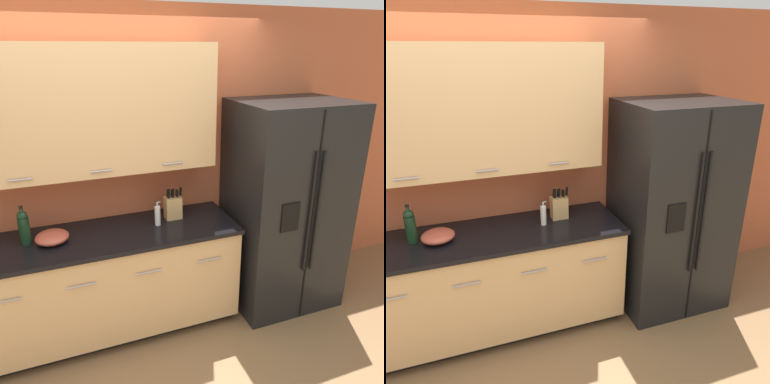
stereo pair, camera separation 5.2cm
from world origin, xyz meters
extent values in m
cube|color=#BC5B38|center=(0.00, 1.14, 1.30)|extent=(10.00, 0.05, 2.60)
cube|color=tan|center=(-0.18, 0.96, 1.84)|extent=(1.83, 0.32, 0.94)
cylinder|color=#99999E|center=(-0.73, 0.78, 1.43)|extent=(0.16, 0.01, 0.01)
cylinder|color=#99999E|center=(-0.18, 0.78, 1.43)|extent=(0.16, 0.01, 0.01)
cylinder|color=#99999E|center=(0.37, 0.78, 1.43)|extent=(0.16, 0.01, 0.01)
cube|color=black|center=(-0.18, 0.84, 0.04)|extent=(2.01, 0.54, 0.09)
cube|color=tan|center=(-0.18, 0.80, 0.49)|extent=(2.05, 0.62, 0.79)
cube|color=black|center=(-0.18, 0.78, 0.90)|extent=(2.07, 0.64, 0.03)
cylinder|color=#99999E|center=(-0.91, 0.47, 0.71)|extent=(0.20, 0.01, 0.01)
cylinder|color=#99999E|center=(-0.42, 0.47, 0.71)|extent=(0.20, 0.01, 0.01)
cylinder|color=#99999E|center=(0.07, 0.47, 0.71)|extent=(0.20, 0.01, 0.01)
cylinder|color=#99999E|center=(0.56, 0.47, 0.71)|extent=(0.20, 0.01, 0.01)
cube|color=black|center=(1.40, 0.73, 0.94)|extent=(0.95, 0.76, 1.88)
cube|color=black|center=(1.40, 0.34, 0.94)|extent=(0.01, 0.01, 1.84)
cylinder|color=black|center=(1.36, 0.33, 1.03)|extent=(0.02, 0.02, 1.03)
cylinder|color=black|center=(1.43, 0.33, 1.03)|extent=(0.02, 0.02, 1.03)
cube|color=black|center=(1.18, 0.34, 1.03)|extent=(0.16, 0.01, 0.24)
cube|color=tan|center=(0.39, 0.88, 1.01)|extent=(0.14, 0.10, 0.19)
cylinder|color=black|center=(0.36, 0.90, 1.14)|extent=(0.02, 0.03, 0.07)
cylinder|color=black|center=(0.36, 0.87, 1.15)|extent=(0.02, 0.04, 0.09)
cylinder|color=black|center=(0.39, 0.90, 1.14)|extent=(0.02, 0.03, 0.07)
cylinder|color=black|center=(0.39, 0.87, 1.15)|extent=(0.02, 0.03, 0.09)
cylinder|color=black|center=(0.43, 0.90, 1.14)|extent=(0.01, 0.03, 0.06)
cylinder|color=black|center=(0.43, 0.87, 1.14)|extent=(0.02, 0.03, 0.06)
cylinder|color=black|center=(0.47, 0.90, 1.15)|extent=(0.02, 0.03, 0.08)
cylinder|color=black|center=(-0.76, 0.85, 1.02)|extent=(0.08, 0.08, 0.21)
sphere|color=black|center=(-0.76, 0.85, 1.14)|extent=(0.08, 0.08, 0.08)
cylinder|color=black|center=(-0.76, 0.85, 1.16)|extent=(0.03, 0.03, 0.07)
cylinder|color=black|center=(-0.76, 0.85, 1.21)|extent=(0.03, 0.03, 0.02)
cylinder|color=silver|center=(0.24, 0.80, 1.00)|extent=(0.05, 0.05, 0.16)
cylinder|color=#B2B2B5|center=(0.24, 0.80, 1.10)|extent=(0.02, 0.02, 0.04)
cylinder|color=#B2B2B5|center=(0.25, 0.80, 1.12)|extent=(0.03, 0.01, 0.01)
ellipsoid|color=#B24C38|center=(-0.58, 0.79, 0.96)|extent=(0.24, 0.24, 0.09)
camera|label=1|loc=(-0.47, -1.88, 2.28)|focal=35.00mm
camera|label=2|loc=(-0.42, -1.89, 2.28)|focal=35.00mm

